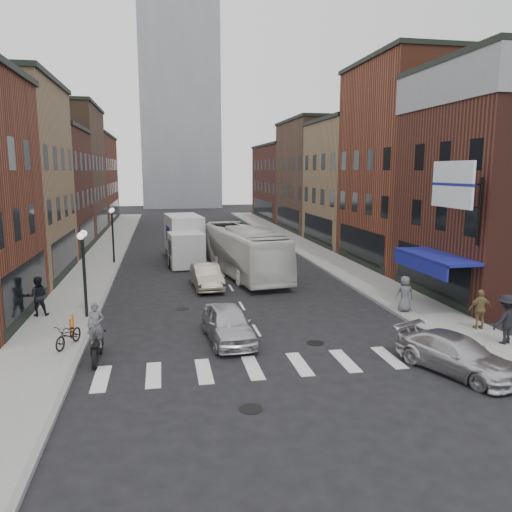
{
  "coord_description": "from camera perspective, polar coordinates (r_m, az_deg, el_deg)",
  "views": [
    {
      "loc": [
        -3.86,
        -19.23,
        6.81
      ],
      "look_at": [
        0.78,
        5.25,
        2.51
      ],
      "focal_mm": 35.0,
      "sensor_mm": 36.0,
      "label": 1
    }
  ],
  "objects": [
    {
      "name": "ped_right_a",
      "position": [
        21.72,
        26.65,
        -6.47
      ],
      "size": [
        1.38,
        0.97,
        1.94
      ],
      "primitive_type": "imported",
      "rotation": [
        0.0,
        0.0,
        3.45
      ],
      "color": "black",
      "rests_on": "sidewalk_right"
    },
    {
      "name": "bldg_right_mid_a",
      "position": [
        38.21,
        19.13,
        9.77
      ],
      "size": [
        10.3,
        10.2,
        14.3
      ],
      "color": "#5F2C1B",
      "rests_on": "ground"
    },
    {
      "name": "ground",
      "position": [
        20.76,
        0.59,
        -9.35
      ],
      "size": [
        160.0,
        160.0,
        0.0
      ],
      "primitive_type": "plane",
      "color": "black",
      "rests_on": "ground"
    },
    {
      "name": "distant_tower",
      "position": [
        99.0,
        -8.86,
        20.27
      ],
      "size": [
        14.0,
        14.0,
        50.0
      ],
      "primitive_type": "cube",
      "color": "#9399A0",
      "rests_on": "ground"
    },
    {
      "name": "bldg_right_far_b",
      "position": [
        70.81,
        4.77,
        8.41
      ],
      "size": [
        10.3,
        16.2,
        10.3
      ],
      "color": "#4B221B",
      "rests_on": "ground"
    },
    {
      "name": "ped_right_c",
      "position": [
        24.82,
        16.64,
        -4.15
      ],
      "size": [
        0.9,
        0.65,
        1.71
      ],
      "primitive_type": "imported",
      "rotation": [
        0.0,
        0.0,
        3.01
      ],
      "color": "#55575D",
      "rests_on": "sidewalk_right"
    },
    {
      "name": "curb_car",
      "position": [
        18.57,
        21.91,
        -10.38
      ],
      "size": [
        3.29,
        4.7,
        1.26
      ],
      "primitive_type": "imported",
      "rotation": [
        0.0,
        0.0,
        0.39
      ],
      "color": "silver",
      "rests_on": "ground"
    },
    {
      "name": "curb_left",
      "position": [
        41.91,
        -14.88,
        0.11
      ],
      "size": [
        0.2,
        74.0,
        0.16
      ],
      "primitive_type": "cube",
      "color": "gray",
      "rests_on": "ground"
    },
    {
      "name": "bldg_right_far_a",
      "position": [
        57.42,
        8.55,
        9.03
      ],
      "size": [
        10.3,
        12.2,
        12.3
      ],
      "color": "#4E3427",
      "rests_on": "ground"
    },
    {
      "name": "crosswalk_stripes",
      "position": [
        18.02,
        2.5,
        -12.42
      ],
      "size": [
        12.0,
        2.2,
        0.01
      ],
      "primitive_type": "cube",
      "color": "silver",
      "rests_on": "ground"
    },
    {
      "name": "parked_bicycle",
      "position": [
        20.56,
        -20.62,
        -8.46
      ],
      "size": [
        1.16,
        1.79,
        0.89
      ],
      "primitive_type": "imported",
      "rotation": [
        0.0,
        0.0,
        -0.37
      ],
      "color": "black",
      "rests_on": "sidewalk_left"
    },
    {
      "name": "streetlamp_far",
      "position": [
        37.6,
        -16.1,
        3.46
      ],
      "size": [
        0.32,
        1.22,
        4.11
      ],
      "color": "black",
      "rests_on": "ground"
    },
    {
      "name": "streetlamp_near",
      "position": [
        23.82,
        -19.12,
        -0.17
      ],
      "size": [
        0.32,
        1.22,
        4.11
      ],
      "color": "black",
      "rests_on": "ground"
    },
    {
      "name": "awning_blue",
      "position": [
        25.56,
        19.46,
        -0.19
      ],
      "size": [
        1.8,
        5.0,
        0.78
      ],
      "color": "navy",
      "rests_on": "ground"
    },
    {
      "name": "bike_rack",
      "position": [
        21.79,
        -20.31,
        -7.53
      ],
      "size": [
        0.08,
        0.68,
        0.8
      ],
      "color": "#D8590C",
      "rests_on": "sidewalk_left"
    },
    {
      "name": "sedan_left_far",
      "position": [
        29.22,
        -5.68,
        -2.32
      ],
      "size": [
        1.75,
        4.37,
        1.41
      ],
      "primitive_type": "imported",
      "rotation": [
        0.0,
        0.0,
        0.06
      ],
      "color": "#BFB49B",
      "rests_on": "ground"
    },
    {
      "name": "bldg_left_far_a",
      "position": [
        55.37,
        -22.61,
        8.89
      ],
      "size": [
        10.3,
        12.2,
        13.3
      ],
      "color": "#4E3427",
      "rests_on": "ground"
    },
    {
      "name": "bldg_right_mid_b",
      "position": [
        47.18,
        12.97,
        8.14
      ],
      "size": [
        10.3,
        10.2,
        11.3
      ],
      "color": "#9F7E58",
      "rests_on": "ground"
    },
    {
      "name": "sedan_left_near",
      "position": [
        20.26,
        -3.19,
        -7.7
      ],
      "size": [
        2.04,
        4.37,
        1.45
      ],
      "primitive_type": "imported",
      "rotation": [
        0.0,
        0.0,
        0.08
      ],
      "color": "silver",
      "rests_on": "ground"
    },
    {
      "name": "transit_bus",
      "position": [
        32.65,
        -1.42,
        0.61
      ],
      "size": [
        4.25,
        11.78,
        3.21
      ],
      "primitive_type": "imported",
      "rotation": [
        0.0,
        0.0,
        0.14
      ],
      "color": "white",
      "rests_on": "ground"
    },
    {
      "name": "bldg_left_far_b",
      "position": [
        69.15,
        -20.21,
        8.24
      ],
      "size": [
        10.3,
        16.2,
        11.3
      ],
      "color": "#5F2C1B",
      "rests_on": "ground"
    },
    {
      "name": "bldg_left_mid_b",
      "position": [
        44.68,
        -25.33,
        6.73
      ],
      "size": [
        10.3,
        10.2,
        10.3
      ],
      "color": "#4B221B",
      "rests_on": "ground"
    },
    {
      "name": "ped_left_solo",
      "position": [
        25.19,
        -23.66,
        -4.22
      ],
      "size": [
        0.95,
        0.61,
        1.84
      ],
      "primitive_type": "imported",
      "rotation": [
        0.0,
        0.0,
        3.24
      ],
      "color": "black",
      "rests_on": "sidewalk_left"
    },
    {
      "name": "box_truck",
      "position": [
        37.73,
        -8.17,
        1.88
      ],
      "size": [
        2.93,
        8.04,
        3.41
      ],
      "rotation": [
        0.0,
        0.0,
        0.11
      ],
      "color": "silver",
      "rests_on": "ground"
    },
    {
      "name": "sidewalk_left",
      "position": [
        42.04,
        -16.92,
        0.14
      ],
      "size": [
        3.0,
        74.0,
        0.15
      ],
      "primitive_type": "cube",
      "color": "gray",
      "rests_on": "ground"
    },
    {
      "name": "ped_right_b",
      "position": [
        23.22,
        24.26,
        -5.58
      ],
      "size": [
        1.06,
        0.63,
        1.71
      ],
      "primitive_type": "imported",
      "rotation": [
        0.0,
        0.0,
        3.01
      ],
      "color": "olive",
      "rests_on": "sidewalk_right"
    },
    {
      "name": "sidewalk_right",
      "position": [
        43.57,
        5.89,
        0.84
      ],
      "size": [
        3.0,
        74.0,
        0.15
      ],
      "primitive_type": "cube",
      "color": "gray",
      "rests_on": "ground"
    },
    {
      "name": "billboard_sign",
      "position": [
        23.34,
        21.69,
        7.44
      ],
      "size": [
        1.52,
        3.0,
        3.7
      ],
      "color": "black",
      "rests_on": "ground"
    },
    {
      "name": "motorcycle_rider",
      "position": [
        18.95,
        -17.79,
        -8.48
      ],
      "size": [
        0.62,
        2.14,
        2.18
      ],
      "rotation": [
        0.0,
        0.0,
        -0.05
      ],
      "color": "black",
      "rests_on": "ground"
    },
    {
      "name": "curb_right",
      "position": [
        43.18,
        3.98,
        0.69
      ],
      "size": [
        0.2,
        74.0,
        0.16
      ],
      "primitive_type": "cube",
      "color": "gray",
      "rests_on": "ground"
    }
  ]
}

